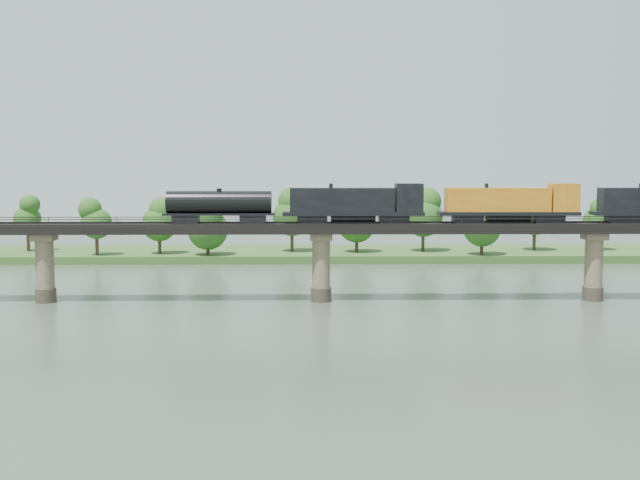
{
  "coord_description": "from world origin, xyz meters",
  "views": [
    {
      "loc": [
        -2.42,
        -85.73,
        19.98
      ],
      "look_at": [
        -0.16,
        30.0,
        9.0
      ],
      "focal_mm": 45.0,
      "sensor_mm": 36.0,
      "label": 1
    }
  ],
  "objects": [
    {
      "name": "ground",
      "position": [
        0.0,
        0.0,
        0.0
      ],
      "size": [
        400.0,
        400.0,
        0.0
      ],
      "primitive_type": "plane",
      "color": "#354435",
      "rests_on": "ground"
    },
    {
      "name": "far_bank",
      "position": [
        0.0,
        85.0,
        0.8
      ],
      "size": [
        300.0,
        24.0,
        1.6
      ],
      "primitive_type": "cube",
      "color": "#2F5120",
      "rests_on": "ground"
    },
    {
      "name": "bridge",
      "position": [
        0.0,
        30.0,
        5.46
      ],
      "size": [
        236.0,
        30.0,
        11.5
      ],
      "color": "#473A2D",
      "rests_on": "ground"
    },
    {
      "name": "bridge_superstructure",
      "position": [
        0.0,
        30.0,
        11.79
      ],
      "size": [
        220.0,
        4.9,
        0.75
      ],
      "color": "black",
      "rests_on": "bridge"
    },
    {
      "name": "far_treeline",
      "position": [
        -8.21,
        80.52,
        8.83
      ],
      "size": [
        289.06,
        17.54,
        13.6
      ],
      "color": "#382619",
      "rests_on": "far_bank"
    },
    {
      "name": "freight_train",
      "position": [
        19.88,
        30.0,
        14.22
      ],
      "size": [
        82.76,
        3.22,
        5.7
      ],
      "color": "black",
      "rests_on": "bridge"
    }
  ]
}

